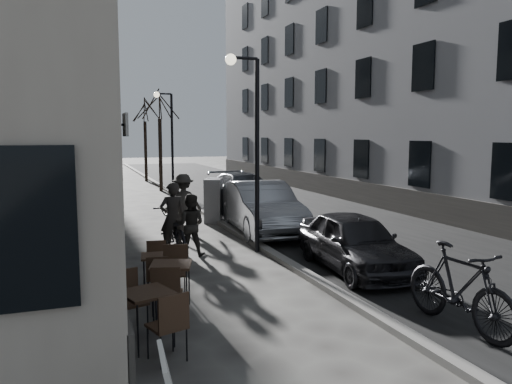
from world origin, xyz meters
TOP-DOWN VIEW (x-y plane):
  - ground at (0.00, 0.00)m, footprint 120.00×120.00m
  - road at (3.85, 16.00)m, footprint 7.30×60.00m
  - kerb at (0.20, 16.00)m, footprint 0.25×60.00m
  - building_left at (-6.00, 16.50)m, footprint 4.00×35.00m
  - building_right at (9.50, 16.50)m, footprint 4.00×35.00m
  - streetlamp_near at (-0.17, 6.00)m, footprint 0.90×0.28m
  - streetlamp_far at (-0.17, 18.00)m, footprint 0.90×0.28m
  - tree_near at (-0.10, 21.00)m, footprint 2.40×2.40m
  - tree_far at (-0.10, 27.00)m, footprint 2.40×2.40m
  - bistro_set_a at (-3.55, 0.97)m, footprint 0.95×1.71m
  - bistro_set_b at (-2.95, 2.33)m, footprint 0.92×1.76m
  - bistro_set_c at (-3.02, 3.50)m, footprint 0.68×1.51m
  - utility_cabinet at (0.10, 10.78)m, footprint 0.91×1.16m
  - bicycle at (-2.11, 6.66)m, footprint 0.91×2.21m
  - cyclist_rider at (-2.11, 6.66)m, footprint 0.71×0.49m
  - pedestrian_near at (-1.75, 6.19)m, footprint 0.95×0.86m
  - pedestrian_mid at (-1.24, 9.52)m, footprint 1.20×0.71m
  - pedestrian_far at (-3.60, 9.09)m, footprint 1.06×0.92m
  - car_near at (1.46, 3.50)m, footprint 1.84×3.99m
  - car_mid at (1.00, 8.38)m, footprint 2.04×4.96m
  - car_far at (2.30, 13.94)m, footprint 2.34×5.04m
  - moped at (1.20, -0.07)m, footprint 0.77×2.30m

SIDE VIEW (x-z plane):
  - ground at x=0.00m, z-range 0.00..0.00m
  - road at x=3.85m, z-range 0.00..0.00m
  - kerb at x=0.20m, z-range 0.00..0.12m
  - bistro_set_c at x=-3.02m, z-range 0.01..0.88m
  - bistro_set_a at x=-3.55m, z-range 0.01..0.99m
  - bistro_set_b at x=-2.95m, z-range 0.01..1.02m
  - bicycle at x=-2.11m, z-range 0.00..1.14m
  - car_near at x=1.46m, z-range 0.00..1.33m
  - moped at x=1.20m, z-range 0.00..1.36m
  - car_far at x=2.30m, z-range 0.00..1.42m
  - utility_cabinet at x=0.10m, z-range 0.00..1.54m
  - pedestrian_near at x=-1.75m, z-range 0.00..1.59m
  - car_mid at x=1.00m, z-range 0.00..1.60m
  - pedestrian_far at x=-3.60m, z-range 0.00..1.71m
  - pedestrian_mid at x=-1.24m, z-range 0.00..1.84m
  - cyclist_rider at x=-2.11m, z-range 0.00..1.86m
  - streetlamp_near at x=-0.17m, z-range 0.62..5.71m
  - streetlamp_far at x=-0.17m, z-range 0.62..5.71m
  - tree_near at x=-0.10m, z-range 1.81..7.51m
  - tree_far at x=-0.10m, z-range 1.81..7.51m
  - building_left at x=-6.00m, z-range 0.00..16.00m
  - building_right at x=9.50m, z-range 0.00..16.00m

